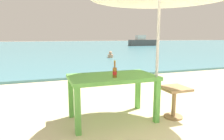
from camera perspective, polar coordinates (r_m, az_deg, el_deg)
sea_water at (r=31.50m, az=-15.76°, el=6.78°), size 120.00×50.00×0.08m
picnic_table_green at (r=3.28m, az=0.15°, el=-3.45°), size 1.40×0.80×0.76m
beer_bottle_amber at (r=3.08m, az=0.78°, el=-0.43°), size 0.07×0.07×0.26m
side_table_wood at (r=3.60m, az=17.34°, el=-7.62°), size 0.44×0.44×0.54m
swimmer_person at (r=12.45m, az=-0.46°, el=4.29°), size 0.34×0.34×0.41m
boat_fishing_trawler at (r=29.18m, az=8.70°, el=7.96°), size 4.08×1.11×1.48m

